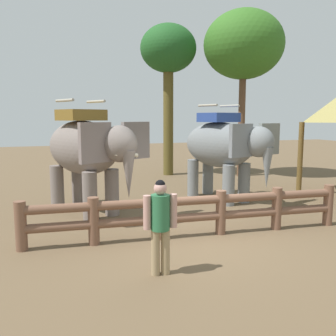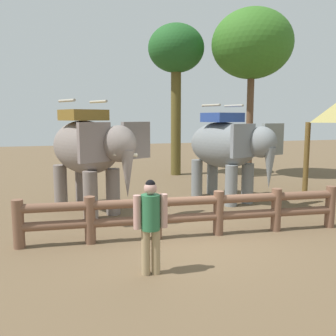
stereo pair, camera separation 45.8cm
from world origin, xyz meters
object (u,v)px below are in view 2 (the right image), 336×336
tree_back_center (176,54)px  elephant_center (227,147)px  elephant_near_left (89,150)px  tree_far_left (252,45)px  log_fence (188,211)px  tourist_woman_in_black (151,220)px

tree_back_center → elephant_center: bearing=-91.2°
elephant_near_left → tree_far_left: tree_far_left is taller
log_fence → tree_back_center: (2.57, 8.92, 5.09)m
log_fence → elephant_near_left: size_ratio=1.99×
tree_far_left → elephant_center: bearing=-126.8°
elephant_near_left → tree_back_center: bearing=52.8°
tree_far_left → elephant_near_left: bearing=-149.4°
elephant_near_left → elephant_center: size_ratio=1.01×
log_fence → elephant_near_left: bearing=124.4°
tree_far_left → tree_back_center: (-3.10, 1.49, -0.29)m
tree_back_center → tourist_woman_in_black: bearing=-110.1°
elephant_near_left → elephant_center: elephant_near_left is taller
tree_far_left → log_fence: bearing=-127.4°
elephant_near_left → elephant_center: 4.45m
log_fence → tree_back_center: 10.58m
tourist_woman_in_black → elephant_center: bearing=52.2°
elephant_center → tree_back_center: (0.12, 5.79, 3.90)m
log_fence → tree_far_left: (5.67, 7.42, 5.38)m
elephant_center → tourist_woman_in_black: elephant_center is taller
elephant_near_left → log_fence: bearing=-55.6°
elephant_center → elephant_near_left: bearing=-177.1°
elephant_near_left → elephant_center: bearing=2.9°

